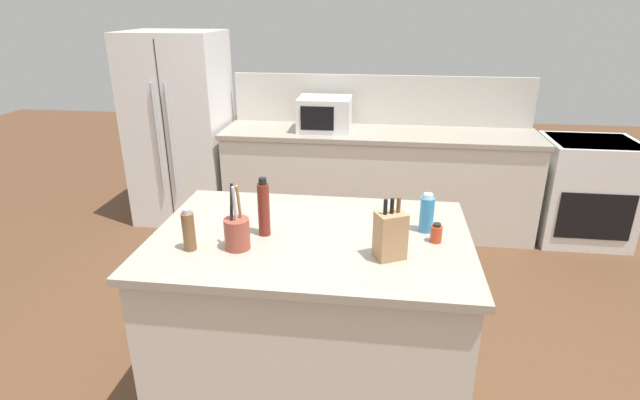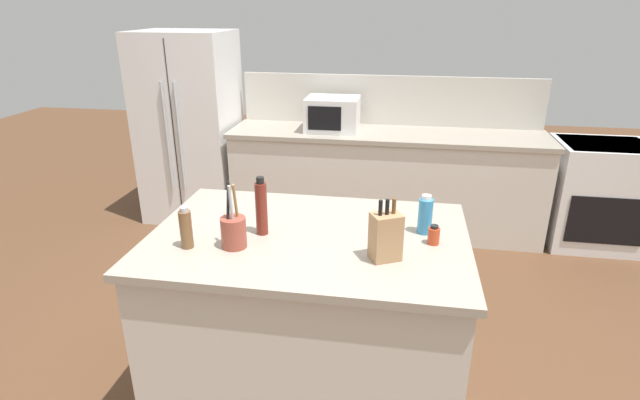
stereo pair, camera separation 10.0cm
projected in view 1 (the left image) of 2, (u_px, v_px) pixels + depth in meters
The scene contains 13 objects.
ground_plane at pixel (312, 383), 2.86m from camera, with size 14.00×14.00×0.00m, color brown.
back_counter_run at pixel (377, 181), 4.68m from camera, with size 2.85×0.66×0.94m.
wall_backsplash at pixel (381, 100), 4.71m from camera, with size 2.81×0.03×0.46m, color beige.
kitchen_island at pixel (312, 313), 2.68m from camera, with size 1.59×1.08×0.94m.
refrigerator at pixel (181, 129), 4.79m from camera, with size 0.87×0.75×1.79m.
range_oven at pixel (584, 190), 4.46m from camera, with size 0.76×0.65×0.92m.
microwave at pixel (325, 114), 4.51m from camera, with size 0.47×0.39×0.30m.
knife_block at pixel (390, 235), 2.25m from camera, with size 0.16×0.15×0.29m.
utensil_crock at pixel (237, 232), 2.34m from camera, with size 0.12×0.12×0.32m.
spice_jar_paprika at pixel (436, 233), 2.42m from camera, with size 0.06×0.06×0.10m.
pepper_grinder at pixel (189, 231), 2.33m from camera, with size 0.06×0.06×0.21m.
dish_soap_bottle at pixel (427, 214), 2.52m from camera, with size 0.07×0.07×0.20m.
vinegar_bottle at pixel (264, 208), 2.46m from camera, with size 0.06×0.06×0.30m.
Camera 1 is at (0.34, -2.24, 2.03)m, focal length 28.00 mm.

